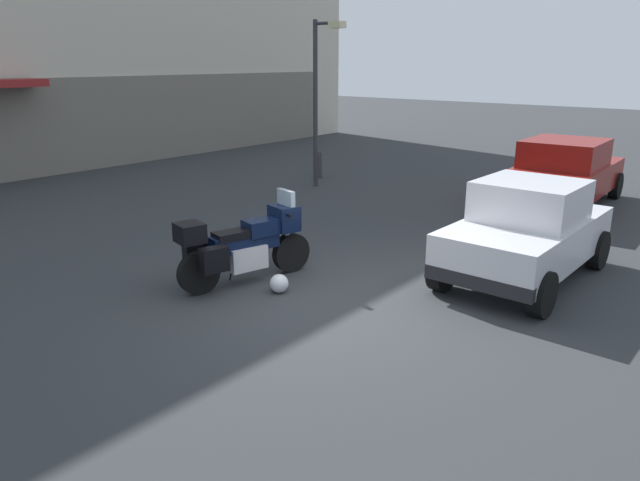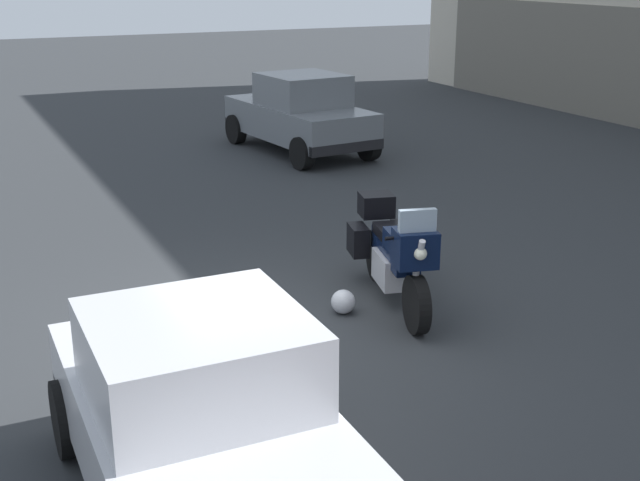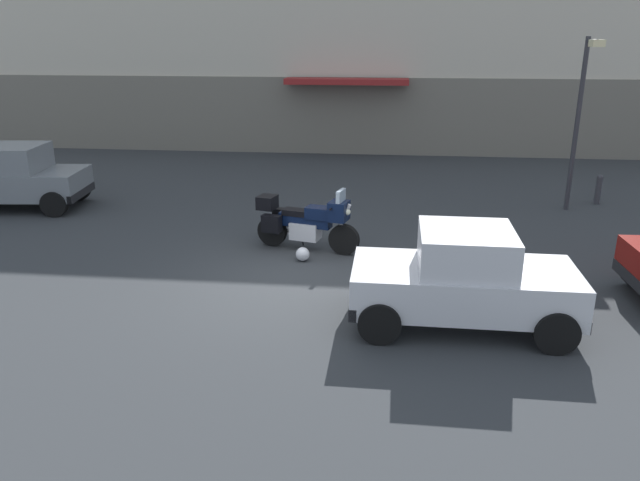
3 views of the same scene
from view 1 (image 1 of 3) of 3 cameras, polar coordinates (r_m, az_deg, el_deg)
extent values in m
plane|color=#2D3033|center=(8.34, 0.62, -6.32)|extent=(80.00, 80.00, 0.00)
cylinder|color=black|center=(9.58, -2.80, -1.16)|extent=(0.65, 0.29, 0.64)
cylinder|color=black|center=(8.84, -11.57, -3.09)|extent=(0.65, 0.29, 0.64)
cylinder|color=#B7B7BC|center=(9.44, -2.94, 1.30)|extent=(0.33, 0.15, 0.68)
cube|color=#B7B7BC|center=(9.13, -7.25, -1.54)|extent=(0.68, 0.54, 0.36)
cube|color=black|center=(9.06, -7.30, -0.11)|extent=(1.14, 0.54, 0.28)
cube|color=black|center=(9.15, -5.71, 1.30)|extent=(0.59, 0.46, 0.24)
cube|color=black|center=(8.93, -8.45, 0.53)|extent=(0.62, 0.43, 0.12)
cube|color=black|center=(9.35, -3.46, 2.20)|extent=(0.46, 0.52, 0.40)
cube|color=#8C9EAD|center=(9.30, -3.29, 4.03)|extent=(0.18, 0.41, 0.28)
sphere|color=#EAEACC|center=(9.44, -2.55, 2.37)|extent=(0.14, 0.14, 0.14)
cylinder|color=black|center=(9.28, -3.89, 2.72)|extent=(0.19, 0.61, 0.04)
cylinder|color=#B7B7BC|center=(9.08, -11.14, -2.64)|extent=(0.56, 0.22, 0.09)
cube|color=black|center=(9.04, -11.74, -0.89)|extent=(0.44, 0.29, 0.36)
cube|color=black|center=(8.56, -10.15, -1.82)|extent=(0.44, 0.29, 0.36)
cube|color=black|center=(8.61, -12.42, 0.73)|extent=(0.45, 0.48, 0.28)
cylinder|color=black|center=(9.30, -8.54, -3.01)|extent=(0.05, 0.13, 0.29)
sphere|color=silver|center=(8.79, -3.95, -4.14)|extent=(0.28, 0.28, 0.28)
cube|color=maroon|center=(14.82, 22.15, 5.40)|extent=(4.56, 1.92, 0.64)
cube|color=maroon|center=(14.77, 22.47, 7.78)|extent=(1.96, 1.69, 0.60)
cube|color=#8C9EAD|center=(15.64, 23.36, 8.12)|extent=(0.11, 1.50, 0.51)
cube|color=#8C9EAD|center=(13.91, 21.47, 7.39)|extent=(0.11, 1.50, 0.48)
cube|color=black|center=(16.97, 24.10, 5.74)|extent=(0.18, 1.76, 0.20)
cube|color=black|center=(12.80, 19.35, 3.01)|extent=(0.18, 1.76, 0.20)
cylinder|color=black|center=(16.81, 20.95, 5.66)|extent=(0.65, 0.24, 0.64)
cylinder|color=black|center=(16.43, 26.55, 4.75)|extent=(0.65, 0.24, 0.64)
cylinder|color=black|center=(13.45, 16.47, 3.49)|extent=(0.65, 0.24, 0.64)
cylinder|color=black|center=(12.98, 23.37, 2.30)|extent=(0.65, 0.24, 0.64)
sphere|color=silver|center=(17.11, 22.62, 6.41)|extent=(0.14, 0.14, 0.14)
sphere|color=silver|center=(16.90, 25.78, 5.91)|extent=(0.14, 0.14, 0.14)
cube|color=silver|center=(9.69, 19.20, 0.08)|extent=(3.42, 1.60, 0.64)
cube|color=silver|center=(9.54, 19.55, 3.65)|extent=(1.42, 1.45, 0.60)
cube|color=#8C9EAD|center=(10.14, 20.88, 4.26)|extent=(0.07, 1.33, 0.51)
cube|color=#8C9EAD|center=(8.95, 18.06, 2.95)|extent=(0.07, 1.33, 0.48)
cube|color=black|center=(11.26, 22.15, 0.88)|extent=(0.14, 1.56, 0.20)
cube|color=black|center=(8.30, 14.88, -3.91)|extent=(0.14, 1.56, 0.20)
cylinder|color=black|center=(11.15, 17.86, 0.65)|extent=(0.64, 0.23, 0.64)
cylinder|color=black|center=(10.72, 25.14, -0.80)|extent=(0.64, 0.23, 0.64)
cylinder|color=black|center=(8.98, 11.69, -2.77)|extent=(0.64, 0.23, 0.64)
cylinder|color=black|center=(8.44, 20.55, -4.83)|extent=(0.64, 0.23, 0.64)
sphere|color=silver|center=(11.40, 20.27, 1.91)|extent=(0.14, 0.14, 0.14)
sphere|color=silver|center=(11.16, 24.38, 1.13)|extent=(0.14, 0.14, 0.14)
cylinder|color=#2D2D33|center=(15.93, -0.44, 12.80)|extent=(0.12, 0.12, 4.27)
cylinder|color=#2D2D33|center=(15.69, 0.59, 20.18)|extent=(0.08, 0.70, 0.08)
cube|color=beige|center=(15.47, 1.66, 20.03)|extent=(0.28, 0.36, 0.16)
cylinder|color=#333338|center=(17.30, -0.07, 7.20)|extent=(0.16, 0.16, 0.71)
sphere|color=#333338|center=(17.25, -0.07, 8.37)|extent=(0.16, 0.16, 0.16)
camera|label=2|loc=(13.84, 34.01, 16.26)|focal=46.79mm
camera|label=3|loc=(9.62, 79.46, 9.79)|focal=34.63mm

